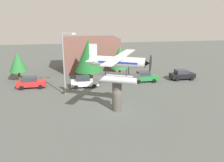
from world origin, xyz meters
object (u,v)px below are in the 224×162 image
Objects in this scene: car_distant_black at (182,75)px; storefront_building at (91,54)px; streetlight_primary at (65,60)px; display_pedestal at (117,96)px; floatplane_monument at (118,66)px; tree_east at (89,55)px; tree_center_back at (120,57)px; tree_west at (18,62)px; car_far_green at (145,77)px; car_near_red at (31,82)px; car_mid_white at (84,82)px.

car_distant_black is 18.40m from storefront_building.
car_distant_black is 20.41m from streetlight_primary.
display_pedestal is 0.37× the size of floatplane_monument.
tree_center_back is (5.51, 1.08, -0.66)m from tree_east.
tree_west is at bearing 158.66° from floatplane_monument.
car_far_green is at bearing -54.88° from storefront_building.
streetlight_primary is at bearing 130.50° from display_pedestal.
streetlight_primary is at bearing 158.17° from floatplane_monument.
car_far_green is (18.05, 0.02, 0.00)m from car_near_red.
streetlight_primary is (5.30, -4.18, 4.02)m from car_near_red.
car_near_red is 15.30m from storefront_building.
car_near_red is at bearing -61.07° from tree_west.
streetlight_primary is at bearing -131.66° from car_mid_white.
tree_west is 0.87× the size of tree_center_back.
car_far_green is 0.61× the size of tree_east.
car_distant_black is 0.75× the size of tree_center_back.
storefront_building reaches higher than car_far_green.
car_near_red is at bearing 135.36° from display_pedestal.
display_pedestal is at bearing -49.50° from streetlight_primary.
floatplane_monument is 18.16m from car_distant_black.
tree_center_back reaches higher than car_far_green.
tree_west is at bearing 131.69° from streetlight_primary.
display_pedestal is 0.42× the size of streetlight_primary.
tree_east is (3.82, 6.84, -0.62)m from streetlight_primary.
car_near_red is at bearing 171.74° from car_mid_white.
tree_center_back is at bearing -3.04° from tree_west.
floatplane_monument is 16.23m from car_near_red.
car_mid_white is at bearing -175.55° from car_distant_black.
car_distant_black is at bearing -19.39° from tree_center_back.
car_distant_black is 0.39× the size of storefront_building.
tree_west is at bearing 170.30° from tree_east.
streetlight_primary reaches higher than display_pedestal.
streetlight_primary is 12.31m from tree_center_back.
storefront_building is (-7.80, 11.09, 2.37)m from car_far_green.
streetlight_primary is 1.23× the size of tree_east.
tree_west is (-7.87, 8.84, -1.64)m from streetlight_primary.
car_far_green is 0.86× the size of tree_west.
storefront_building is 8.59m from tree_east.
car_near_red is 10.08m from tree_east.
tree_east is (-15.72, 2.51, 3.40)m from car_distant_black.
car_far_green is at bearing 18.22° from streetlight_primary.
car_mid_white and car_far_green have the same top height.
tree_center_back reaches higher than car_near_red.
tree_west is at bearing 170.67° from car_distant_black.
storefront_building is 1.91× the size of tree_center_back.
tree_east is (11.69, -2.00, 1.02)m from tree_west.
streetlight_primary is (-19.53, -4.33, 4.02)m from car_distant_black.
floatplane_monument is (0.12, -0.06, 3.47)m from display_pedestal.
car_near_red is 1.00× the size of car_mid_white.
floatplane_monument is 1.15× the size of streetlight_primary.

